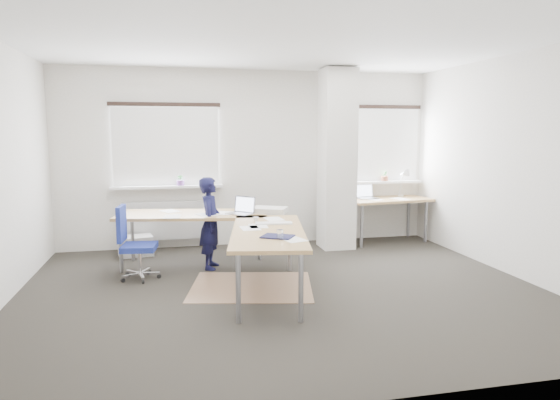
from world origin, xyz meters
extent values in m
plane|color=black|center=(0.00, 0.00, 0.00)|extent=(6.00, 6.00, 0.00)
cube|color=beige|center=(0.00, 2.50, 1.40)|extent=(6.00, 0.04, 2.80)
cube|color=beige|center=(0.00, -2.50, 1.40)|extent=(6.00, 0.04, 2.80)
cube|color=beige|center=(3.00, 0.00, 1.40)|extent=(0.04, 5.00, 2.80)
cube|color=white|center=(0.00, 0.00, 2.80)|extent=(6.00, 5.00, 0.04)
cube|color=beige|center=(1.30, 1.95, 1.39)|extent=(0.50, 0.50, 2.78)
cube|color=white|center=(-1.30, 2.47, 1.60)|extent=(1.60, 0.04, 1.20)
cube|color=white|center=(-1.30, 2.43, 1.60)|extent=(1.60, 0.02, 1.20)
cube|color=white|center=(-1.30, 2.40, 0.98)|extent=(1.70, 0.20, 0.04)
cube|color=white|center=(2.30, 2.47, 1.60)|extent=(1.20, 0.04, 1.20)
cube|color=white|center=(2.30, 2.43, 1.60)|extent=(1.20, 0.02, 1.20)
cube|color=white|center=(2.30, 2.40, 0.98)|extent=(1.30, 0.20, 0.04)
cube|color=silver|center=(-1.30, 2.42, 0.45)|extent=(1.40, 0.10, 0.60)
cylinder|color=#7C479C|center=(-1.10, 2.38, 1.04)|extent=(0.12, 0.12, 0.08)
imported|color=#2B6D30|center=(-1.10, 2.38, 1.08)|extent=(0.09, 0.06, 0.17)
cylinder|color=#99563B|center=(2.30, 2.38, 1.04)|extent=(0.12, 0.12, 0.08)
imported|color=#2B6D30|center=(2.30, 2.38, 1.08)|extent=(0.09, 0.07, 0.17)
cube|color=#856348|center=(-0.34, 0.19, 0.00)|extent=(1.63, 1.46, 0.01)
cube|color=white|center=(-1.78, 2.07, 0.15)|extent=(0.54, 0.42, 0.29)
cube|color=#A07245|center=(-0.96, 1.30, 0.71)|extent=(2.11, 1.14, 0.04)
cube|color=#A07245|center=(-0.19, -0.06, 0.71)|extent=(1.14, 2.11, 0.04)
cylinder|color=gray|center=(-1.90, 1.16, 0.34)|extent=(0.05, 0.05, 0.69)
cylinder|color=gray|center=(-1.80, 1.75, 0.34)|extent=(0.05, 0.05, 0.69)
cylinder|color=gray|center=(-0.03, 1.44, 0.34)|extent=(0.05, 0.05, 0.69)
cylinder|color=gray|center=(-0.64, -0.89, 0.34)|extent=(0.05, 0.05, 0.69)
cylinder|color=gray|center=(-0.05, -0.99, 0.34)|extent=(0.05, 0.05, 0.69)
cylinder|color=gray|center=(0.26, 0.78, 0.34)|extent=(0.05, 0.05, 0.69)
cube|color=#B7B7BC|center=(-0.35, 1.08, 0.74)|extent=(0.40, 0.40, 0.01)
cube|color=#B7B7BC|center=(-0.27, 1.16, 0.85)|extent=(0.26, 0.26, 0.22)
cube|color=silver|center=(-0.27, 1.16, 0.85)|extent=(0.23, 0.23, 0.19)
cube|color=white|center=(-0.05, 0.28, 0.74)|extent=(0.46, 0.20, 0.02)
cube|color=#131435|center=(-0.16, -0.46, 0.74)|extent=(0.40, 0.37, 0.01)
cube|color=beige|center=(0.07, 1.14, 0.77)|extent=(0.54, 0.48, 0.07)
imported|color=white|center=(-0.24, 0.45, 0.76)|extent=(0.09, 0.09, 0.07)
cylinder|color=silver|center=(-0.16, -0.57, 0.78)|extent=(0.07, 0.07, 0.10)
cube|color=#A07245|center=(2.25, 2.15, 0.71)|extent=(1.48, 0.87, 0.04)
cylinder|color=gray|center=(1.69, 1.83, 0.34)|extent=(0.05, 0.05, 0.69)
cylinder|color=gray|center=(2.88, 1.98, 0.34)|extent=(0.05, 0.05, 0.69)
cylinder|color=gray|center=(1.62, 2.32, 0.34)|extent=(0.05, 0.05, 0.69)
cylinder|color=gray|center=(2.81, 2.47, 0.34)|extent=(0.05, 0.05, 0.69)
cube|color=#B7B7BC|center=(1.92, 2.20, 0.74)|extent=(0.36, 0.28, 0.01)
cube|color=#B7B7BC|center=(1.91, 2.31, 0.85)|extent=(0.33, 0.09, 0.22)
cube|color=silver|center=(1.91, 2.31, 0.85)|extent=(0.29, 0.07, 0.19)
cylinder|color=silver|center=(2.60, 2.36, 0.74)|extent=(0.10, 0.10, 0.02)
cylinder|color=silver|center=(2.60, 2.36, 0.93)|extent=(0.02, 0.16, 0.38)
cylinder|color=silver|center=(2.60, 2.24, 1.15)|extent=(0.02, 0.29, 0.13)
cone|color=silver|center=(2.60, 2.10, 1.13)|extent=(0.14, 0.16, 0.17)
cube|color=navy|center=(-1.65, 0.80, 0.41)|extent=(0.46, 0.46, 0.07)
cube|color=navy|center=(-1.85, 0.83, 0.71)|extent=(0.10, 0.36, 0.44)
cylinder|color=silver|center=(-1.65, 0.80, 0.24)|extent=(0.05, 0.05, 0.30)
cylinder|color=black|center=(-1.42, 0.77, 0.03)|extent=(0.06, 0.03, 0.05)
cylinder|color=black|center=(-1.55, 1.01, 0.03)|extent=(0.05, 0.06, 0.05)
cylinder|color=black|center=(-1.82, 0.96, 0.03)|extent=(0.06, 0.06, 0.05)
cylinder|color=black|center=(-1.85, 0.69, 0.03)|extent=(0.06, 0.05, 0.05)
cylinder|color=black|center=(-1.61, 0.58, 0.03)|extent=(0.04, 0.06, 0.05)
imported|color=black|center=(-0.74, 1.13, 0.62)|extent=(0.39, 0.51, 1.23)
camera|label=1|loc=(-1.23, -5.47, 1.83)|focal=32.00mm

